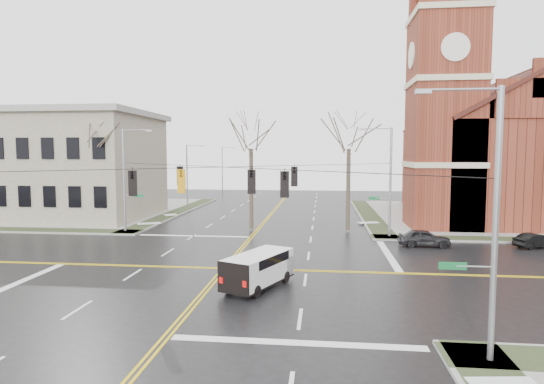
# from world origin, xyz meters

# --- Properties ---
(ground) EXTENTS (120.00, 120.00, 0.00)m
(ground) POSITION_xyz_m (0.00, 0.00, 0.00)
(ground) COLOR black
(ground) RESTS_ON ground
(sidewalks) EXTENTS (80.00, 80.00, 0.17)m
(sidewalks) POSITION_xyz_m (0.00, 0.00, 0.08)
(sidewalks) COLOR gray
(sidewalks) RESTS_ON ground
(road_markings) EXTENTS (100.00, 100.00, 0.01)m
(road_markings) POSITION_xyz_m (0.00, 0.00, 0.01)
(road_markings) COLOR gold
(road_markings) RESTS_ON ground
(church) EXTENTS (24.28, 27.48, 27.50)m
(church) POSITION_xyz_m (24.76, 24.78, 8.43)
(church) COLOR maroon
(church) RESTS_ON ground
(civic_building_a) EXTENTS (18.00, 14.00, 11.00)m
(civic_building_a) POSITION_xyz_m (-22.00, 20.00, 5.50)
(civic_building_a) COLOR gray
(civic_building_a) RESTS_ON ground
(signal_pole_ne) EXTENTS (2.75, 0.22, 9.00)m
(signal_pole_ne) POSITION_xyz_m (11.32, 11.50, 4.95)
(signal_pole_ne) COLOR gray
(signal_pole_ne) RESTS_ON ground
(signal_pole_nw) EXTENTS (2.75, 0.22, 9.00)m
(signal_pole_nw) POSITION_xyz_m (-11.32, 11.50, 4.95)
(signal_pole_nw) COLOR gray
(signal_pole_nw) RESTS_ON ground
(signal_pole_se) EXTENTS (2.75, 0.22, 9.00)m
(signal_pole_se) POSITION_xyz_m (11.32, -11.50, 4.95)
(signal_pole_se) COLOR gray
(signal_pole_se) RESTS_ON ground
(span_wires) EXTENTS (23.02, 23.02, 0.03)m
(span_wires) POSITION_xyz_m (0.00, 0.00, 6.20)
(span_wires) COLOR black
(span_wires) RESTS_ON ground
(traffic_signals) EXTENTS (8.21, 8.26, 1.30)m
(traffic_signals) POSITION_xyz_m (-0.00, -0.67, 5.45)
(traffic_signals) COLOR black
(traffic_signals) RESTS_ON ground
(streetlight_north_a) EXTENTS (2.30, 0.20, 8.00)m
(streetlight_north_a) POSITION_xyz_m (-10.65, 28.00, 4.47)
(streetlight_north_a) COLOR gray
(streetlight_north_a) RESTS_ON ground
(streetlight_north_b) EXTENTS (2.30, 0.20, 8.00)m
(streetlight_north_b) POSITION_xyz_m (-10.65, 48.00, 4.47)
(streetlight_north_b) COLOR gray
(streetlight_north_b) RESTS_ON ground
(cargo_van) EXTENTS (3.52, 5.00, 1.79)m
(cargo_van) POSITION_xyz_m (2.68, -3.53, 1.06)
(cargo_van) COLOR white
(cargo_van) RESTS_ON ground
(parked_car_a) EXTENTS (3.87, 1.67, 1.30)m
(parked_car_a) POSITION_xyz_m (13.60, 8.15, 0.65)
(parked_car_a) COLOR black
(parked_car_a) RESTS_ON ground
(parked_car_b) EXTENTS (3.50, 2.38, 1.09)m
(parked_car_b) POSITION_xyz_m (21.74, 8.51, 0.55)
(parked_car_b) COLOR black
(parked_car_b) RESTS_ON ground
(tree_nw_far) EXTENTS (4.00, 4.00, 11.29)m
(tree_nw_far) POSITION_xyz_m (-14.47, 13.38, 8.17)
(tree_nw_far) COLOR #3C3226
(tree_nw_far) RESTS_ON ground
(tree_nw_near) EXTENTS (4.00, 4.00, 10.97)m
(tree_nw_near) POSITION_xyz_m (-0.54, 13.97, 7.94)
(tree_nw_near) COLOR #3C3226
(tree_nw_near) RESTS_ON ground
(tree_ne) EXTENTS (4.00, 4.00, 10.92)m
(tree_ne) POSITION_xyz_m (8.21, 14.11, 7.91)
(tree_ne) COLOR #3C3226
(tree_ne) RESTS_ON ground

